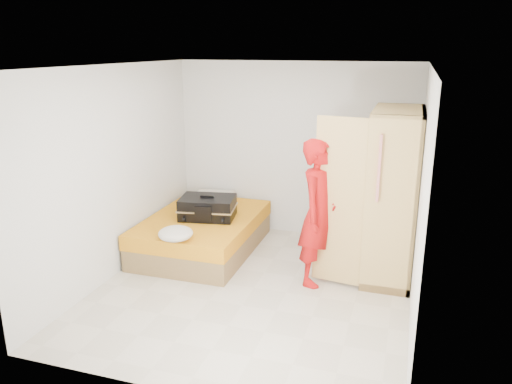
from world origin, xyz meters
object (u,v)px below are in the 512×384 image
(wardrobe, at_px, (388,199))
(bed, at_px, (203,233))
(round_cushion, at_px, (176,234))
(person, at_px, (319,213))
(suitcase, at_px, (208,208))

(wardrobe, bearing_deg, bed, 179.11)
(wardrobe, bearing_deg, round_cushion, -160.76)
(bed, distance_m, person, 1.91)
(wardrobe, height_order, round_cushion, wardrobe)
(bed, xyz_separation_m, suitcase, (0.09, -0.01, 0.39))
(bed, distance_m, suitcase, 0.40)
(bed, height_order, round_cushion, round_cushion)
(bed, xyz_separation_m, round_cushion, (0.04, -0.90, 0.33))
(suitcase, relative_size, round_cushion, 1.94)
(suitcase, bearing_deg, round_cushion, -103.37)
(person, relative_size, suitcase, 2.13)
(round_cushion, bearing_deg, person, 13.61)
(person, bearing_deg, suitcase, 86.37)
(bed, relative_size, wardrobe, 0.96)
(person, xyz_separation_m, suitcase, (-1.64, 0.48, -0.25))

